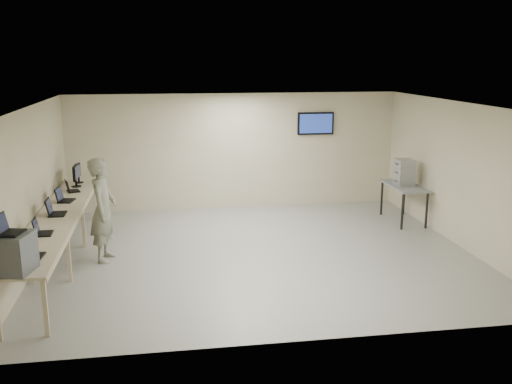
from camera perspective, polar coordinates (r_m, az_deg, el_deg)
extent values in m
cube|color=#9F9E91|center=(10.90, 0.17, -6.13)|extent=(8.00, 7.00, 0.01)
cube|color=silver|center=(10.32, 0.18, 8.70)|extent=(8.00, 7.00, 0.01)
cube|color=beige|center=(13.93, -2.14, 4.09)|extent=(8.00, 0.01, 2.80)
cube|color=beige|center=(7.20, 4.65, -4.77)|extent=(8.00, 0.01, 2.80)
cube|color=beige|center=(10.65, -21.58, 0.28)|extent=(0.01, 7.00, 2.80)
cube|color=beige|center=(11.83, 19.68, 1.66)|extent=(0.01, 7.00, 2.80)
cube|color=black|center=(14.20, 5.94, 6.86)|extent=(0.15, 0.04, 0.15)
cube|color=black|center=(14.16, 5.98, 6.84)|extent=(0.90, 0.06, 0.55)
cube|color=navy|center=(14.13, 6.02, 6.82)|extent=(0.82, 0.01, 0.47)
cube|color=#CAB68E|center=(10.69, -19.25, -2.35)|extent=(0.75, 6.00, 0.04)
cube|color=#C5B693|center=(10.64, -17.26, -2.45)|extent=(0.02, 6.00, 0.06)
cube|color=#C5B693|center=(8.14, -20.33, -10.72)|extent=(0.06, 0.06, 0.86)
cube|color=#C5B693|center=(10.04, -21.62, -6.25)|extent=(0.06, 0.06, 0.86)
cube|color=#C5B693|center=(9.93, -18.22, -6.19)|extent=(0.06, 0.06, 0.86)
cube|color=#C5B693|center=(11.72, -19.79, -3.34)|extent=(0.06, 0.06, 0.86)
cube|color=#C5B693|center=(11.62, -16.88, -3.26)|extent=(0.06, 0.06, 0.86)
cube|color=#C5B693|center=(13.57, -18.33, -1.01)|extent=(0.06, 0.06, 0.86)
cube|color=#C5B693|center=(13.49, -15.82, -0.92)|extent=(0.06, 0.06, 0.86)
cube|color=slate|center=(8.06, -23.06, -5.64)|extent=(0.54, 0.59, 0.52)
cube|color=black|center=(7.98, -23.24, -3.79)|extent=(0.32, 0.39, 0.02)
cube|color=black|center=(7.97, -24.20, -2.87)|extent=(0.13, 0.33, 0.25)
cube|color=black|center=(7.97, -24.10, -2.87)|extent=(0.11, 0.29, 0.21)
cube|color=black|center=(8.60, -21.44, -6.07)|extent=(0.30, 0.40, 0.02)
cube|color=black|center=(8.59, -22.42, -5.15)|extent=(0.10, 0.36, 0.27)
cube|color=black|center=(8.58, -22.32, -5.15)|extent=(0.08, 0.32, 0.23)
cube|color=black|center=(9.65, -20.41, -3.92)|extent=(0.25, 0.34, 0.02)
cube|color=black|center=(9.64, -21.17, -3.20)|extent=(0.08, 0.32, 0.24)
cube|color=black|center=(9.64, -21.09, -3.19)|extent=(0.06, 0.28, 0.20)
cube|color=black|center=(10.74, -19.23, -2.10)|extent=(0.28, 0.39, 0.02)
cube|color=black|center=(10.73, -20.01, -1.35)|extent=(0.08, 0.36, 0.27)
cube|color=black|center=(10.73, -19.93, -1.35)|extent=(0.06, 0.32, 0.23)
cube|color=black|center=(11.68, -18.42, -0.84)|extent=(0.32, 0.40, 0.02)
cube|color=black|center=(11.67, -19.11, -0.18)|extent=(0.13, 0.35, 0.26)
cube|color=black|center=(11.67, -19.04, -0.18)|extent=(0.10, 0.31, 0.22)
cube|color=black|center=(12.50, -17.80, 0.10)|extent=(0.32, 0.38, 0.02)
cube|color=black|center=(12.49, -18.37, 0.64)|extent=(0.15, 0.31, 0.23)
cube|color=black|center=(12.49, -18.31, 0.65)|extent=(0.13, 0.27, 0.19)
cylinder|color=black|center=(12.94, -17.51, 0.54)|extent=(0.21, 0.21, 0.02)
cube|color=black|center=(12.92, -17.54, 0.94)|extent=(0.04, 0.03, 0.17)
cube|color=black|center=(12.88, -17.61, 1.86)|extent=(0.05, 0.48, 0.32)
cube|color=black|center=(12.87, -17.48, 1.87)|extent=(0.00, 0.43, 0.27)
cylinder|color=black|center=(13.33, -17.27, 0.92)|extent=(0.19, 0.19, 0.01)
cube|color=black|center=(13.31, -17.30, 1.27)|extent=(0.04, 0.03, 0.15)
cube|color=black|center=(13.27, -17.35, 2.07)|extent=(0.05, 0.43, 0.28)
cube|color=black|center=(13.27, -17.24, 2.07)|extent=(0.00, 0.39, 0.25)
imported|color=#5F684B|center=(10.65, -15.04, -1.73)|extent=(0.55, 0.75, 1.90)
cube|color=gray|center=(13.20, 14.62, 0.60)|extent=(0.65, 1.40, 0.04)
cube|color=black|center=(12.65, 14.43, -1.90)|extent=(0.04, 0.04, 0.80)
cube|color=black|center=(13.73, 12.46, -0.60)|extent=(0.04, 0.04, 0.80)
cube|color=black|center=(12.88, 16.70, -1.77)|extent=(0.04, 0.04, 0.80)
cube|color=black|center=(13.94, 14.59, -0.51)|extent=(0.04, 0.04, 0.80)
cube|color=#989898|center=(13.16, 14.57, 1.09)|extent=(0.37, 0.41, 0.20)
cube|color=#989898|center=(13.13, 14.62, 1.92)|extent=(0.37, 0.41, 0.20)
cube|color=#989898|center=(13.09, 14.67, 2.76)|extent=(0.37, 0.41, 0.20)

